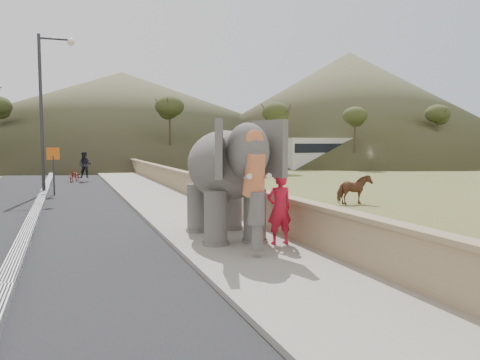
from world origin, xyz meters
The scene contains 16 objects.
ground centered at (0.00, 0.00, 0.00)m, with size 160.00×160.00×0.00m, color olive.
road centered at (-5.00, 10.00, 0.01)m, with size 7.00×120.00×0.03m, color black.
median centered at (-5.00, 10.00, 0.11)m, with size 0.35×120.00×0.22m, color black.
walkway centered at (0.00, 10.00, 0.07)m, with size 3.00×120.00×0.15m, color #9E9687.
parapet centered at (1.65, 10.00, 0.55)m, with size 0.30×120.00×1.10m, color tan.
lamppost centered at (-4.69, 17.09, 4.87)m, with size 1.76×0.36×8.00m.
signboard centered at (-4.50, 16.46, 1.64)m, with size 0.60×0.08×2.40m.
cow centered at (7.62, 8.51, 0.63)m, with size 0.68×1.50×1.27m, color brown.
distant_car centered at (16.83, 36.22, 0.72)m, with size 1.70×4.23×1.44m, color #B2B3B9.
bus_white centered at (21.72, 33.80, 1.55)m, with size 2.50×11.00×3.10m, color silver.
bus_orange centered at (33.35, 33.81, 1.55)m, with size 2.50×11.00×3.10m, color gold.
hill_right centered at (36.00, 52.00, 8.00)m, with size 56.00×56.00×16.00m, color brown.
hill_far centered at (5.00, 70.00, 7.00)m, with size 80.00×80.00×14.00m, color brown.
elephant_and_man centered at (0.02, 3.24, 1.62)m, with size 2.34×4.14×2.97m.
motorcyclist centered at (-3.03, 24.60, 0.83)m, with size 1.77×1.79×2.04m.
trees centered at (1.05, 28.73, 3.79)m, with size 46.64×44.67×9.08m.
Camera 1 is at (-3.93, -8.43, 2.65)m, focal length 35.00 mm.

